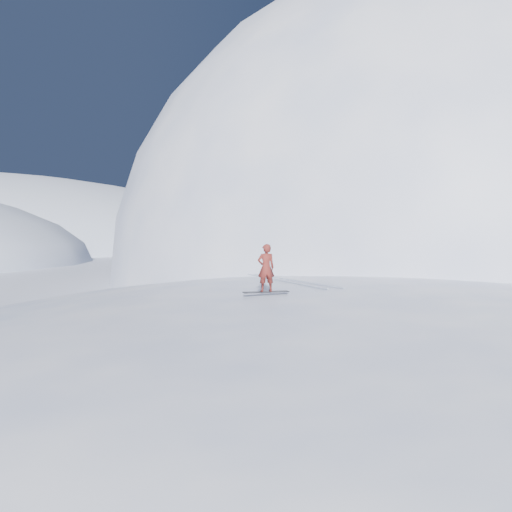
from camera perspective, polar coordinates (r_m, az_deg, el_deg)
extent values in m
plane|color=white|center=(15.35, 15.71, -13.38)|extent=(400.00, 400.00, 0.00)
ellipsoid|color=white|center=(18.31, 13.00, -10.66)|extent=(36.00, 28.00, 4.80)
ellipsoid|color=white|center=(48.93, 20.00, -2.22)|extent=(60.00, 56.00, 56.00)
ellipsoid|color=white|center=(37.27, 11.20, -3.68)|extent=(28.00, 24.00, 18.00)
ellipsoid|color=white|center=(11.85, 4.48, -18.28)|extent=(6.00, 5.40, 0.80)
ellipsoid|color=white|center=(19.71, 0.75, -9.60)|extent=(7.00, 6.30, 1.00)
ellipsoid|color=white|center=(22.68, 24.83, -8.21)|extent=(4.00, 3.60, 0.60)
cube|color=black|center=(14.45, 1.25, -4.51)|extent=(1.49, 0.38, 0.02)
imported|color=maroon|center=(14.37, 1.26, -1.49)|extent=(0.57, 0.40, 1.50)
cube|color=silver|center=(17.89, 3.27, -3.04)|extent=(0.98, 5.94, 0.04)
cube|color=silver|center=(18.06, 4.63, -2.99)|extent=(1.32, 5.88, 0.04)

